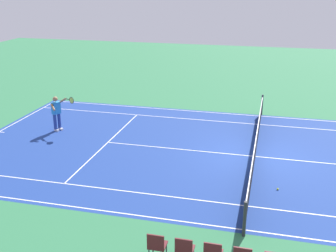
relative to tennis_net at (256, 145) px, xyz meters
name	(u,v)px	position (x,y,z in m)	size (l,w,h in m)	color
ground_plane	(255,156)	(0.00, 0.00, -0.49)	(60.00, 60.00, 0.00)	#2D7247
court_slab	(255,156)	(0.00, 0.00, -0.49)	(24.20, 11.40, 0.00)	navy
court_line_markings	(255,156)	(0.00, 0.00, -0.49)	(23.85, 11.05, 0.01)	white
tennis_net	(256,145)	(0.00, 0.00, 0.00)	(0.10, 11.70, 1.08)	#2D2D33
tennis_player_near	(57,112)	(9.29, -0.92, 0.44)	(1.19, 0.75, 1.70)	navy
tennis_ball	(278,189)	(-0.91, 2.75, -0.46)	(0.07, 0.07, 0.07)	#CCE01E
spectator_chair_5	(184,249)	(1.34, 7.53, 0.03)	(0.44, 0.44, 0.88)	#38383D
spectator_chair_6	(157,245)	(2.05, 7.53, 0.03)	(0.44, 0.44, 0.88)	#38383D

